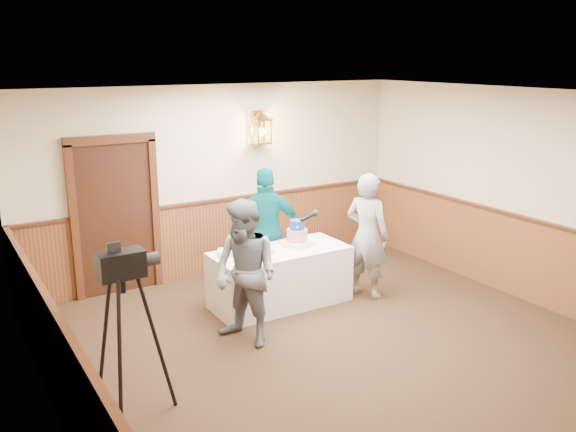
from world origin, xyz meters
The scene contains 10 objects.
ground centered at (0.00, 0.00, 0.00)m, with size 7.00×7.00×0.00m, color black.
room_shell centered at (-0.05, 0.45, 1.52)m, with size 6.02×7.02×2.81m.
display_table centered at (0.08, 1.90, 0.38)m, with size 1.80×0.80×0.75m, color white.
tiered_cake centered at (0.36, 1.94, 0.89)m, with size 0.42×0.42×0.35m.
sheet_cake_yellow centered at (-0.23, 1.88, 0.78)m, with size 0.30×0.23×0.06m, color #E6DE8A.
sheet_cake_green centered at (-0.57, 2.07, 0.78)m, with size 0.27×0.22×0.06m, color #B1D797.
interviewer centered at (-0.82, 1.12, 0.84)m, with size 1.58×0.99×1.68m.
baker centered at (1.23, 1.55, 0.86)m, with size 0.62×0.41×1.71m, color gray.
assistant_p centered at (0.20, 2.46, 0.87)m, with size 1.02×0.42×1.73m, color #05565E.
tv_camera_rig centered at (-2.42, 0.32, 0.72)m, with size 0.62×0.58×1.60m.
Camera 1 is at (-3.75, -4.58, 3.19)m, focal length 38.00 mm.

